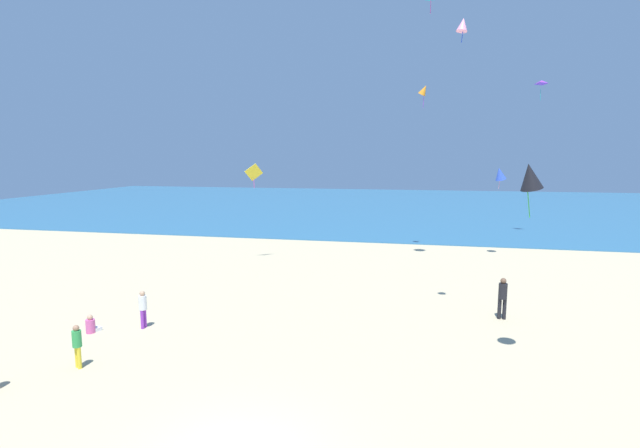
{
  "coord_description": "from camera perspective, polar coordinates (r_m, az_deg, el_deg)",
  "views": [
    {
      "loc": [
        3.8,
        -8.84,
        6.61
      ],
      "look_at": [
        0.0,
        8.96,
        4.02
      ],
      "focal_mm": 26.63,
      "sensor_mm": 36.0,
      "label": 1
    }
  ],
  "objects": [
    {
      "name": "ground_plane",
      "position": [
        20.32,
        0.62,
        -10.88
      ],
      "size": [
        120.0,
        120.0,
        0.0
      ],
      "primitive_type": "plane",
      "color": "#C6B58C"
    },
    {
      "name": "ocean_water",
      "position": [
        66.55,
        8.73,
        2.32
      ],
      "size": [
        120.0,
        60.0,
        0.05
      ],
      "primitive_type": "cube",
      "color": "teal",
      "rests_on": "ground_plane"
    },
    {
      "name": "person_0",
      "position": [
        20.93,
        21.09,
        -8.01
      ],
      "size": [
        0.36,
        0.36,
        1.73
      ],
      "rotation": [
        0.0,
        0.0,
        4.66
      ],
      "color": "black",
      "rests_on": "ground_plane"
    },
    {
      "name": "person_1",
      "position": [
        17.11,
        -27.16,
        -12.63
      ],
      "size": [
        0.38,
        0.38,
        1.41
      ],
      "rotation": [
        0.0,
        0.0,
        1.1
      ],
      "color": "yellow",
      "rests_on": "ground_plane"
    },
    {
      "name": "person_3",
      "position": [
        19.84,
        -20.51,
        -9.28
      ],
      "size": [
        0.3,
        0.3,
        1.49
      ],
      "rotation": [
        0.0,
        0.0,
        3.13
      ],
      "color": "purple",
      "rests_on": "ground_plane"
    },
    {
      "name": "person_4",
      "position": [
        20.3,
        -25.77,
        -10.95
      ],
      "size": [
        0.49,
        0.63,
        0.71
      ],
      "rotation": [
        0.0,
        0.0,
        1.18
      ],
      "color": "#D8599E",
      "rests_on": "ground_plane"
    },
    {
      "name": "kite_purple",
      "position": [
        42.63,
        25.07,
        15.18
      ],
      "size": [
        0.99,
        0.92,
        1.62
      ],
      "rotation": [
        0.0,
        0.0,
        2.62
      ],
      "color": "purple"
    },
    {
      "name": "kite_pink",
      "position": [
        19.5,
        16.77,
        21.96
      ],
      "size": [
        0.63,
        0.62,
        0.91
      ],
      "rotation": [
        0.0,
        0.0,
        2.26
      ],
      "color": "pink"
    },
    {
      "name": "kite_blue",
      "position": [
        32.99,
        20.81,
        5.68
      ],
      "size": [
        1.1,
        1.09,
        1.45
      ],
      "rotation": [
        0.0,
        0.0,
        2.31
      ],
      "color": "blue"
    },
    {
      "name": "kite_black",
      "position": [
        15.54,
        23.94,
        5.25
      ],
      "size": [
        1.05,
        1.0,
        1.71
      ],
      "rotation": [
        0.0,
        0.0,
        2.16
      ],
      "color": "black"
    },
    {
      "name": "kite_yellow",
      "position": [
        29.8,
        -7.96,
        6.15
      ],
      "size": [
        0.96,
        0.76,
        1.53
      ],
      "rotation": [
        0.0,
        0.0,
        1.06
      ],
      "color": "yellow"
    },
    {
      "name": "kite_orange",
      "position": [
        33.24,
        12.37,
        15.45
      ],
      "size": [
        0.9,
        0.77,
        1.56
      ],
      "rotation": [
        0.0,
        0.0,
        1.21
      ],
      "color": "orange"
    }
  ]
}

